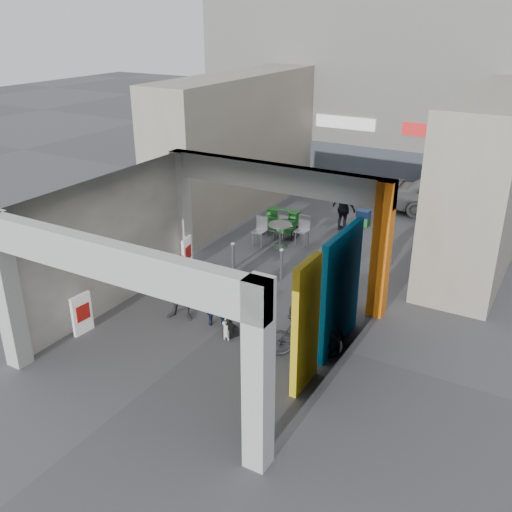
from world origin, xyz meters
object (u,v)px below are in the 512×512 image
Objects in this scene: border_collie at (229,328)px; man_with_dog at (215,295)px; cafe_set at (281,234)px; man_back_turned at (181,288)px; man_crates at (344,208)px; produce_stand at (281,226)px; bicycle_rear at (304,337)px; man_elderly at (337,289)px; white_van at (453,197)px; bicycle_front at (316,319)px.

man_with_dog is (-0.61, 0.36, 0.57)m from border_collie.
cafe_set is 5.71m from man_back_turned.
man_back_turned is 1.05× the size of man_crates.
border_collie is 7.99m from man_crates.
bicycle_rear is (3.89, -6.36, 0.18)m from produce_stand.
man_with_dog reaches higher than border_collie.
man_elderly is at bearing 127.98° from man_crates.
border_collie is at bearing -73.74° from cafe_set.
man_back_turned is 3.36m from bicycle_rear.
man_back_turned is (0.55, -6.33, 0.51)m from produce_stand.
cafe_set is 0.36× the size of white_van.
man_elderly is 0.35× the size of white_van.
cafe_set is 1.22× the size of produce_stand.
border_collie is 0.36× the size of man_back_turned.
cafe_set is 7.01m from white_van.
cafe_set is at bearing 75.34° from man_crates.
man_crates is (-2.13, 5.75, 0.04)m from man_elderly.
white_van is at bearing 53.64° from man_back_turned.
man_elderly is 9.22m from white_van.
bicycle_rear is at bearing -17.27° from man_back_turned.
cafe_set is 0.97× the size of man_with_dog.
man_back_turned is 3.35m from bicycle_front.
produce_stand is at bearing 8.27° from bicycle_rear.
cafe_set is at bearing 130.91° from border_collie.
border_collie is at bearing 110.27° from man_crates.
man_elderly reaches higher than bicycle_rear.
man_crates reaches higher than bicycle_rear.
man_elderly is 2.11m from bicycle_rear.
bicycle_front is at bearing -60.38° from produce_stand.
white_van is (3.17, 11.04, -0.07)m from man_with_dog.
man_with_dog is 0.37× the size of white_van.
border_collie is (2.02, -6.49, -0.09)m from produce_stand.
produce_stand is (-0.32, 0.64, 0.00)m from cafe_set.
man_elderly reaches higher than border_collie.
man_elderly is at bearing 15.74° from man_back_turned.
white_van is (2.56, 11.39, 0.50)m from border_collie.
man_with_dog is 1.01× the size of man_crates.
man_with_dog is 7.60m from man_crates.
bicycle_front reaches higher than border_collie.
man_back_turned is at bearing 126.64° from bicycle_front.
bicycle_rear is at bearing -58.00° from cafe_set.
man_elderly reaches higher than cafe_set.
man_elderly is at bearing -179.30° from man_with_dog.
man_back_turned is at bearing -87.63° from cafe_set.
border_collie is 11.69m from white_van.
man_with_dog is 0.88m from man_back_turned.
man_crates reaches higher than white_van.
white_van is at bearing -26.67° from bicycle_rear.
man_back_turned reaches higher than bicycle_front.
man_with_dog is at bearing -78.72° from cafe_set.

